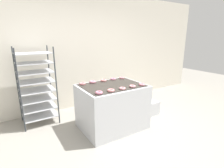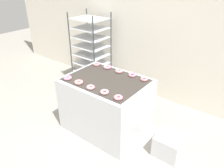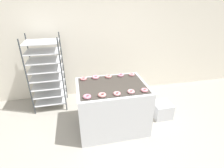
{
  "view_description": "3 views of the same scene",
  "coord_description": "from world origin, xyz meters",
  "px_view_note": "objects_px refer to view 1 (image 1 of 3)",
  "views": [
    {
      "loc": [
        -1.69,
        -1.99,
        1.78
      ],
      "look_at": [
        0.0,
        0.71,
        0.89
      ],
      "focal_mm": 28.0,
      "sensor_mm": 36.0,
      "label": 1
    },
    {
      "loc": [
        1.82,
        -1.51,
        2.31
      ],
      "look_at": [
        0.0,
        0.86,
        0.73
      ],
      "focal_mm": 35.0,
      "sensor_mm": 36.0,
      "label": 2
    },
    {
      "loc": [
        -0.57,
        -1.9,
        2.23
      ],
      "look_at": [
        0.0,
        0.71,
        0.89
      ],
      "focal_mm": 28.0,
      "sensor_mm": 36.0,
      "label": 3
    }
  ],
  "objects_px": {
    "donut_near_right": "(132,86)",
    "donut_far_right": "(113,79)",
    "baking_rack_cart": "(37,86)",
    "glaze_bin": "(149,107)",
    "donut_far_center": "(104,80)",
    "donut_far_rightmost": "(122,78)",
    "donut_near_rightmost": "(142,84)",
    "fryer_machine": "(112,106)",
    "donut_near_leftmost": "(99,93)",
    "donut_near_left": "(111,90)",
    "donut_near_center": "(122,88)",
    "donut_far_leftmost": "(82,84)",
    "donut_far_left": "(93,82)"
  },
  "relations": [
    {
      "from": "glaze_bin",
      "to": "donut_far_center",
      "type": "bearing_deg",
      "value": 165.94
    },
    {
      "from": "donut_near_center",
      "to": "donut_far_center",
      "type": "xyz_separation_m",
      "value": [
        -0.0,
        0.66,
        0.0
      ]
    },
    {
      "from": "donut_near_rightmost",
      "to": "fryer_machine",
      "type": "bearing_deg",
      "value": 144.95
    },
    {
      "from": "baking_rack_cart",
      "to": "donut_far_left",
      "type": "bearing_deg",
      "value": -33.77
    },
    {
      "from": "fryer_machine",
      "to": "donut_far_leftmost",
      "type": "relative_size",
      "value": 10.21
    },
    {
      "from": "donut_near_left",
      "to": "donut_far_rightmost",
      "type": "distance_m",
      "value": 0.95
    },
    {
      "from": "donut_far_left",
      "to": "donut_far_rightmost",
      "type": "xyz_separation_m",
      "value": [
        0.7,
        -0.01,
        -0.0
      ]
    },
    {
      "from": "baking_rack_cart",
      "to": "glaze_bin",
      "type": "distance_m",
      "value": 2.51
    },
    {
      "from": "donut_near_leftmost",
      "to": "donut_far_rightmost",
      "type": "bearing_deg",
      "value": 35.78
    },
    {
      "from": "donut_far_right",
      "to": "baking_rack_cart",
      "type": "bearing_deg",
      "value": 156.18
    },
    {
      "from": "donut_near_left",
      "to": "donut_near_right",
      "type": "xyz_separation_m",
      "value": [
        0.46,
        0.01,
        -0.0
      ]
    },
    {
      "from": "donut_near_rightmost",
      "to": "donut_far_leftmost",
      "type": "distance_m",
      "value": 1.13
    },
    {
      "from": "glaze_bin",
      "to": "donut_far_leftmost",
      "type": "xyz_separation_m",
      "value": [
        -1.53,
        0.26,
        0.73
      ]
    },
    {
      "from": "donut_near_rightmost",
      "to": "donut_near_leftmost",
      "type": "bearing_deg",
      "value": -179.48
    },
    {
      "from": "fryer_machine",
      "to": "glaze_bin",
      "type": "distance_m",
      "value": 1.1
    },
    {
      "from": "donut_near_center",
      "to": "donut_far_rightmost",
      "type": "xyz_separation_m",
      "value": [
        0.45,
        0.66,
        -0.0
      ]
    },
    {
      "from": "donut_near_center",
      "to": "fryer_machine",
      "type": "bearing_deg",
      "value": 90.83
    },
    {
      "from": "fryer_machine",
      "to": "donut_near_rightmost",
      "type": "relative_size",
      "value": 10.52
    },
    {
      "from": "baking_rack_cart",
      "to": "donut_near_right",
      "type": "xyz_separation_m",
      "value": [
        1.43,
        -1.29,
        0.09
      ]
    },
    {
      "from": "donut_far_left",
      "to": "donut_far_center",
      "type": "bearing_deg",
      "value": -2.25
    },
    {
      "from": "donut_far_leftmost",
      "to": "donut_far_center",
      "type": "distance_m",
      "value": 0.47
    },
    {
      "from": "donut_far_center",
      "to": "donut_far_leftmost",
      "type": "bearing_deg",
      "value": -179.4
    },
    {
      "from": "baking_rack_cart",
      "to": "donut_near_right",
      "type": "relative_size",
      "value": 13.34
    },
    {
      "from": "glaze_bin",
      "to": "baking_rack_cart",
      "type": "bearing_deg",
      "value": 158.02
    },
    {
      "from": "donut_far_leftmost",
      "to": "donut_far_center",
      "type": "height_order",
      "value": "donut_far_center"
    },
    {
      "from": "fryer_machine",
      "to": "glaze_bin",
      "type": "relative_size",
      "value": 3.34
    },
    {
      "from": "fryer_machine",
      "to": "donut_near_leftmost",
      "type": "relative_size",
      "value": 9.8
    },
    {
      "from": "donut_near_left",
      "to": "donut_near_right",
      "type": "bearing_deg",
      "value": 1.16
    },
    {
      "from": "baking_rack_cart",
      "to": "donut_far_right",
      "type": "distance_m",
      "value": 1.57
    },
    {
      "from": "baking_rack_cart",
      "to": "fryer_machine",
      "type": "bearing_deg",
      "value": -39.28
    },
    {
      "from": "donut_near_right",
      "to": "donut_far_rightmost",
      "type": "relative_size",
      "value": 1.05
    },
    {
      "from": "donut_far_center",
      "to": "donut_far_rightmost",
      "type": "relative_size",
      "value": 1.1
    },
    {
      "from": "baking_rack_cart",
      "to": "donut_far_center",
      "type": "distance_m",
      "value": 1.36
    },
    {
      "from": "glaze_bin",
      "to": "donut_far_center",
      "type": "xyz_separation_m",
      "value": [
        -1.06,
        0.27,
        0.74
      ]
    },
    {
      "from": "donut_near_right",
      "to": "donut_far_right",
      "type": "height_order",
      "value": "donut_near_right"
    },
    {
      "from": "donut_far_right",
      "to": "donut_near_rightmost",
      "type": "bearing_deg",
      "value": -71.71
    },
    {
      "from": "donut_near_right",
      "to": "donut_near_center",
      "type": "bearing_deg",
      "value": -176.62
    },
    {
      "from": "donut_near_center",
      "to": "donut_far_leftmost",
      "type": "distance_m",
      "value": 0.81
    },
    {
      "from": "baking_rack_cart",
      "to": "donut_near_left",
      "type": "distance_m",
      "value": 1.62
    },
    {
      "from": "glaze_bin",
      "to": "donut_far_center",
      "type": "distance_m",
      "value": 1.32
    },
    {
      "from": "fryer_machine",
      "to": "donut_far_leftmost",
      "type": "distance_m",
      "value": 0.73
    },
    {
      "from": "donut_near_right",
      "to": "donut_far_right",
      "type": "xyz_separation_m",
      "value": [
        0.0,
        0.66,
        -0.0
      ]
    },
    {
      "from": "donut_near_leftmost",
      "to": "donut_near_right",
      "type": "distance_m",
      "value": 0.69
    },
    {
      "from": "glaze_bin",
      "to": "donut_near_right",
      "type": "bearing_deg",
      "value": -154.9
    },
    {
      "from": "donut_near_left",
      "to": "donut_near_center",
      "type": "xyz_separation_m",
      "value": [
        0.23,
        -0.0,
        -0.0
      ]
    },
    {
      "from": "donut_near_left",
      "to": "donut_far_left",
      "type": "distance_m",
      "value": 0.67
    },
    {
      "from": "fryer_machine",
      "to": "donut_far_left",
      "type": "relative_size",
      "value": 9.27
    },
    {
      "from": "donut_near_leftmost",
      "to": "donut_far_center",
      "type": "bearing_deg",
      "value": 55.46
    },
    {
      "from": "donut_near_leftmost",
      "to": "donut_near_left",
      "type": "height_order",
      "value": "donut_near_leftmost"
    },
    {
      "from": "donut_near_right",
      "to": "donut_far_right",
      "type": "distance_m",
      "value": 0.66
    }
  ]
}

